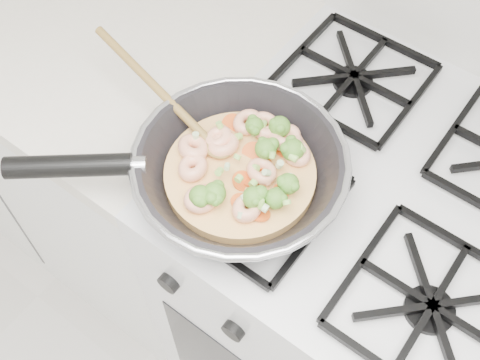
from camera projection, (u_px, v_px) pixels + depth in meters
The scene contains 3 objects.
stove at pixel (344, 291), 1.29m from camera, with size 0.60×0.60×0.92m.
counter_left at pixel (86, 123), 1.56m from camera, with size 1.00×0.60×0.90m.
skillet at pixel (237, 168), 0.86m from camera, with size 0.49×0.39×0.10m.
Camera 1 is at (0.11, 1.16, 1.67)m, focal length 43.79 mm.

